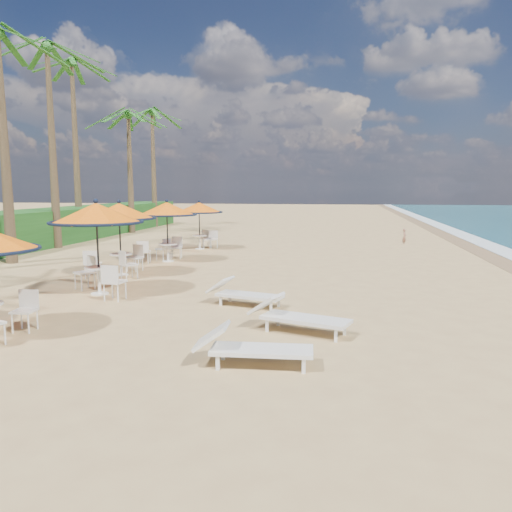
{
  "coord_description": "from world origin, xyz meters",
  "views": [
    {
      "loc": [
        1.95,
        -8.76,
        2.95
      ],
      "look_at": [
        -0.24,
        3.74,
        1.2
      ],
      "focal_mm": 35.0,
      "sensor_mm": 36.0,
      "label": 1
    }
  ],
  "objects_px": {
    "station_2": "(119,220)",
    "station_4": "(201,213)",
    "lounger_mid": "(296,315)",
    "station_1": "(97,222)",
    "lounger_far": "(242,293)",
    "station_3": "(166,216)",
    "lounger_near": "(249,347)"
  },
  "relations": [
    {
      "from": "station_2",
      "to": "station_4",
      "type": "relative_size",
      "value": 1.08
    },
    {
      "from": "station_2",
      "to": "lounger_mid",
      "type": "bearing_deg",
      "value": -41.2
    },
    {
      "from": "station_1",
      "to": "station_4",
      "type": "xyz_separation_m",
      "value": [
        -0.11,
        10.48,
        -0.3
      ]
    },
    {
      "from": "lounger_mid",
      "to": "lounger_far",
      "type": "xyz_separation_m",
      "value": [
        -1.54,
        2.08,
        -0.03
      ]
    },
    {
      "from": "station_4",
      "to": "lounger_mid",
      "type": "bearing_deg",
      "value": -66.15
    },
    {
      "from": "station_3",
      "to": "station_4",
      "type": "relative_size",
      "value": 1.06
    },
    {
      "from": "station_4",
      "to": "lounger_near",
      "type": "distance_m",
      "value": 16.22
    },
    {
      "from": "station_4",
      "to": "lounger_far",
      "type": "distance_m",
      "value": 11.98
    },
    {
      "from": "lounger_far",
      "to": "station_4",
      "type": "bearing_deg",
      "value": 125.86
    },
    {
      "from": "lounger_near",
      "to": "lounger_far",
      "type": "xyz_separation_m",
      "value": [
        -0.97,
        4.18,
        -0.01
      ]
    },
    {
      "from": "station_1",
      "to": "station_4",
      "type": "bearing_deg",
      "value": 90.6
    },
    {
      "from": "station_4",
      "to": "lounger_near",
      "type": "bearing_deg",
      "value": -71.0
    },
    {
      "from": "station_1",
      "to": "station_4",
      "type": "relative_size",
      "value": 1.13
    },
    {
      "from": "station_2",
      "to": "lounger_mid",
      "type": "relative_size",
      "value": 1.16
    },
    {
      "from": "station_3",
      "to": "lounger_near",
      "type": "relative_size",
      "value": 1.23
    },
    {
      "from": "station_2",
      "to": "station_4",
      "type": "xyz_separation_m",
      "value": [
        0.62,
        7.54,
        -0.14
      ]
    },
    {
      "from": "station_1",
      "to": "lounger_far",
      "type": "xyz_separation_m",
      "value": [
        4.18,
        -0.63,
        -1.69
      ]
    },
    {
      "from": "station_2",
      "to": "lounger_far",
      "type": "bearing_deg",
      "value": -35.98
    },
    {
      "from": "station_3",
      "to": "lounger_mid",
      "type": "height_order",
      "value": "station_3"
    },
    {
      "from": "lounger_far",
      "to": "station_1",
      "type": "bearing_deg",
      "value": -173.78
    },
    {
      "from": "station_1",
      "to": "lounger_mid",
      "type": "xyz_separation_m",
      "value": [
        5.72,
        -2.71,
        -1.67
      ]
    },
    {
      "from": "station_2",
      "to": "lounger_near",
      "type": "distance_m",
      "value": 9.84
    },
    {
      "from": "station_2",
      "to": "station_4",
      "type": "bearing_deg",
      "value": 85.29
    },
    {
      "from": "lounger_mid",
      "to": "lounger_far",
      "type": "relative_size",
      "value": 1.08
    },
    {
      "from": "station_2",
      "to": "lounger_far",
      "type": "relative_size",
      "value": 1.25
    },
    {
      "from": "station_1",
      "to": "lounger_near",
      "type": "xyz_separation_m",
      "value": [
        5.15,
        -4.8,
        -1.69
      ]
    },
    {
      "from": "station_4",
      "to": "lounger_mid",
      "type": "distance_m",
      "value": 14.48
    },
    {
      "from": "station_4",
      "to": "lounger_mid",
      "type": "relative_size",
      "value": 1.07
    },
    {
      "from": "station_4",
      "to": "lounger_far",
      "type": "bearing_deg",
      "value": -68.88
    },
    {
      "from": "lounger_mid",
      "to": "station_4",
      "type": "bearing_deg",
      "value": 132.14
    },
    {
      "from": "station_3",
      "to": "lounger_near",
      "type": "height_order",
      "value": "station_3"
    },
    {
      "from": "station_3",
      "to": "station_4",
      "type": "bearing_deg",
      "value": 87.22
    }
  ]
}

